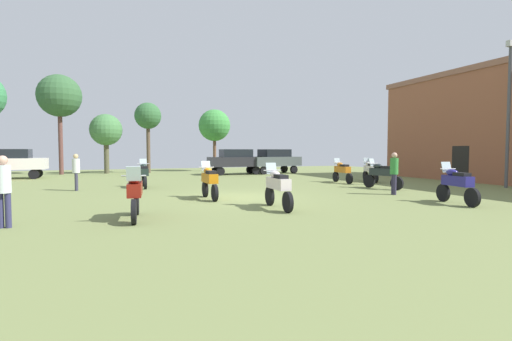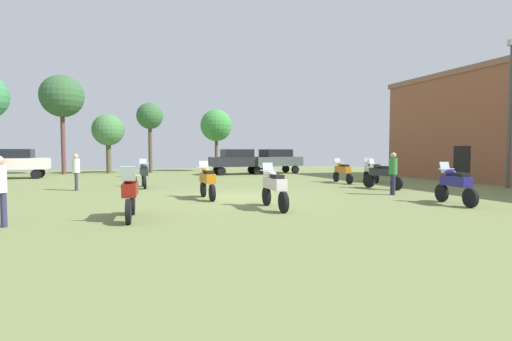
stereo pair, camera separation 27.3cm
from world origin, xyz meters
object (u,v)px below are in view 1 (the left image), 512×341
motorcycle_6 (144,174)px  tree_4 (214,126)px  motorcycle_9 (209,181)px  lamp_post (509,107)px  car_4 (274,159)px  person_3 (3,186)px  tree_2 (106,130)px  motorcycle_4 (382,174)px  tree_3 (148,117)px  motorcycle_10 (135,193)px  person_1 (394,170)px  car_2 (10,161)px  motorcycle_5 (370,170)px  motorcycle_8 (278,186)px  tree_1 (59,96)px  motorcycle_3 (342,171)px  motorcycle_1 (457,184)px  car_1 (236,160)px  person_2 (76,169)px

motorcycle_6 → tree_4: size_ratio=0.37×
motorcycle_9 → lamp_post: lamp_post is taller
car_4 → person_3: bearing=131.1°
motorcycle_9 → tree_2: (-4.13, 19.06, 2.83)m
motorcycle_4 → tree_4: bearing=86.2°
motorcycle_6 → person_3: 9.99m
tree_3 → motorcycle_10: bearing=-95.5°
tree_3 → tree_4: bearing=6.0°
motorcycle_10 → person_1: bearing=-163.0°
car_2 → lamp_post: lamp_post is taller
motorcycle_10 → tree_2: size_ratio=0.44×
motorcycle_5 → car_2: 23.47m
car_4 → tree_2: 14.12m
motorcycle_4 → motorcycle_10: (-11.92, -4.44, -0.00)m
motorcycle_10 → tree_3: tree_3 is taller
motorcycle_5 → motorcycle_9: (-11.02, -4.45, 0.00)m
motorcycle_8 → tree_1: bearing=114.7°
person_3 → lamp_post: 21.62m
motorcycle_3 → motorcycle_4: motorcycle_4 is taller
motorcycle_9 → motorcycle_5: bearing=20.8°
motorcycle_1 → car_4: size_ratio=0.46×
motorcycle_9 → car_1: car_1 is taller
motorcycle_5 → car_1: bearing=135.4°
motorcycle_3 → lamp_post: lamp_post is taller
motorcycle_4 → tree_2: size_ratio=0.45×
tree_1 → lamp_post: bearing=-41.2°
car_4 → lamp_post: bearing=-166.5°
tree_2 → lamp_post: 27.87m
motorcycle_6 → tree_1: 15.38m
motorcycle_6 → car_2: (-7.93, 9.31, 0.45)m
motorcycle_10 → motorcycle_3: bearing=-140.6°
motorcycle_3 → car_4: 9.74m
motorcycle_9 → tree_4: tree_4 is taller
motorcycle_9 → tree_2: bearing=101.0°
tree_4 → person_1: bearing=-82.8°
motorcycle_6 → person_1: size_ratio=1.17×
lamp_post → tree_4: bearing=116.3°
motorcycle_6 → person_2: (-3.11, -0.34, 0.30)m
tree_2 → motorcycle_9: bearing=-77.8°
motorcycle_1 → motorcycle_5: (3.14, 8.90, -0.01)m
motorcycle_3 → motorcycle_4: bearing=-87.3°
motorcycle_8 → motorcycle_9: (-1.51, 3.20, -0.01)m
motorcycle_4 → tree_1: 24.99m
motorcycle_8 → person_2: 10.73m
car_1 → tree_3: bearing=53.0°
car_4 → person_3: car_4 is taller
motorcycle_1 → tree_4: (-2.73, 23.88, 3.47)m
motorcycle_10 → car_1: size_ratio=0.51×
person_1 → tree_3: tree_3 is taller
person_2 → lamp_post: lamp_post is taller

